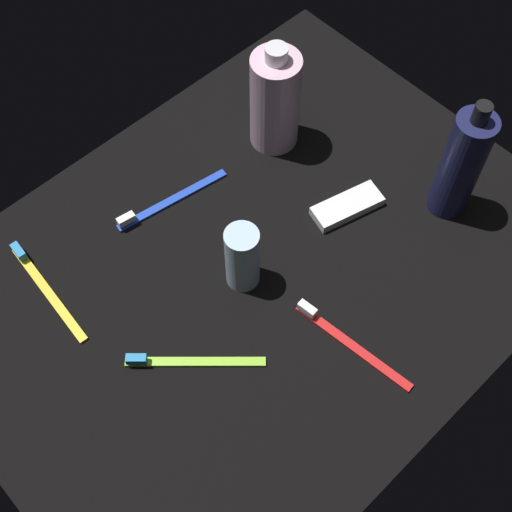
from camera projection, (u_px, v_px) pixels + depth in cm
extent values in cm
cube|color=black|center=(256.00, 269.00, 98.35)|extent=(84.00, 64.00, 1.20)
cylinder|color=#1B1E46|center=(461.00, 166.00, 95.50)|extent=(5.62, 5.62, 17.93)
cylinder|color=black|center=(482.00, 114.00, 86.57)|extent=(2.20, 2.20, 2.80)
cylinder|color=silver|center=(275.00, 101.00, 102.63)|extent=(7.30, 7.30, 16.03)
cylinder|color=silver|center=(276.00, 54.00, 94.78)|extent=(3.20, 3.20, 2.20)
cylinder|color=silver|center=(242.00, 257.00, 92.30)|extent=(4.57, 4.57, 10.90)
cube|color=blue|center=(173.00, 199.00, 103.09)|extent=(17.96, 4.05, 0.90)
cube|color=white|center=(126.00, 219.00, 100.05)|extent=(2.74, 1.50, 1.20)
cube|color=red|center=(353.00, 346.00, 91.40)|extent=(3.29, 18.02, 0.90)
cube|color=white|center=(308.00, 308.00, 92.94)|extent=(1.40, 2.71, 1.20)
cube|color=yellow|center=(48.00, 292.00, 95.32)|extent=(2.56, 18.04, 0.90)
cube|color=#338CCC|center=(19.00, 251.00, 97.37)|extent=(1.29, 2.68, 1.20)
cube|color=#8CD133|center=(195.00, 361.00, 90.30)|extent=(13.94, 13.20, 0.90)
cube|color=#338CCC|center=(135.00, 358.00, 89.40)|extent=(2.65, 2.58, 1.20)
cube|color=white|center=(347.00, 206.00, 102.09)|extent=(11.07, 6.50, 1.50)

